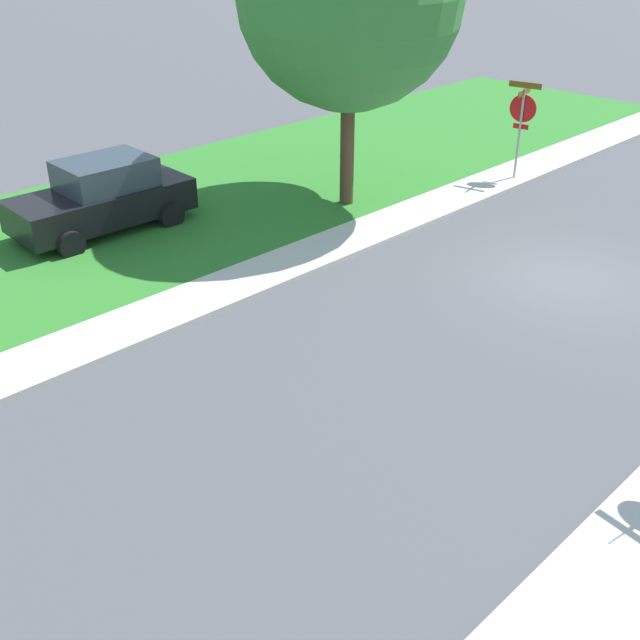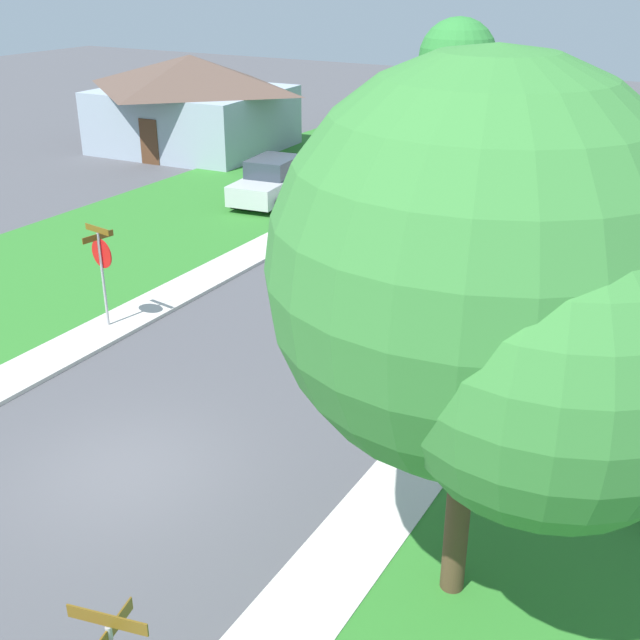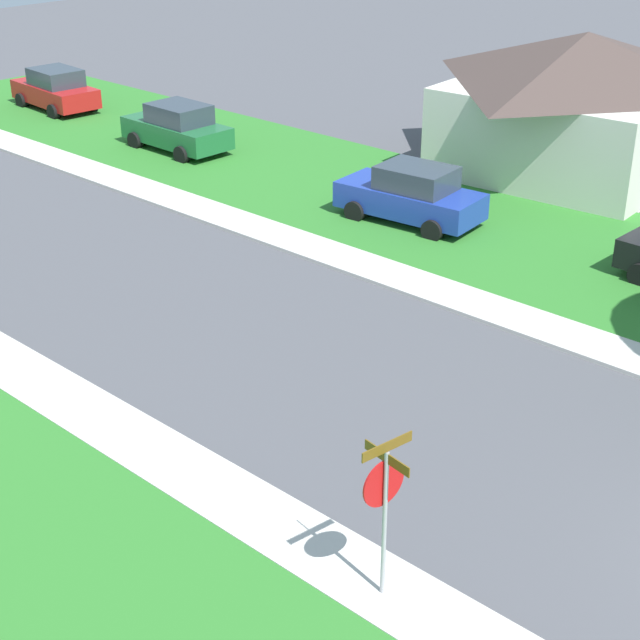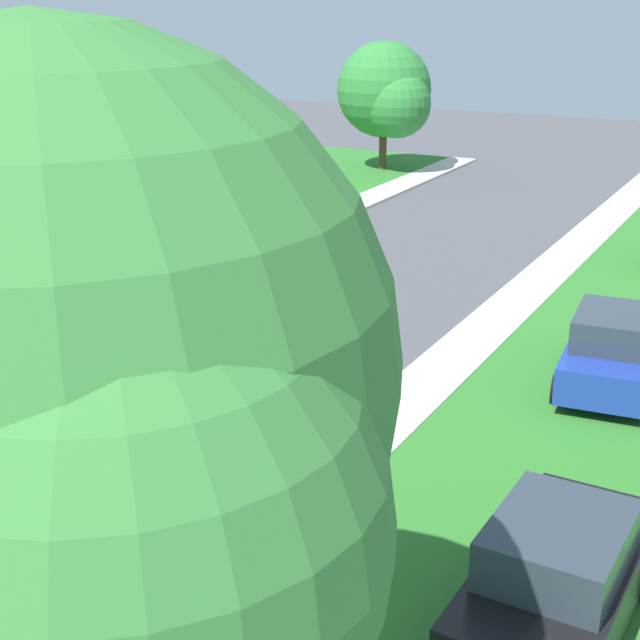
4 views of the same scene
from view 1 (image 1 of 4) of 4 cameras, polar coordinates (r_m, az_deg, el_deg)
The scene contains 3 objects.
ground_plane at distance 17.53m, azimuth 17.58°, elevation 2.89°, with size 120.00×120.00×0.00m, color #4C4C51.
stop_sign_near_corner at distance 23.00m, azimuth 14.55°, elevation 14.32°, with size 0.90×0.90×2.77m.
car_black_near_corner at distance 19.59m, azimuth -15.60°, elevation 8.67°, with size 2.13×4.35×1.76m.
Camera 1 is at (-7.00, 14.36, 7.22)m, focal length 43.76 mm.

